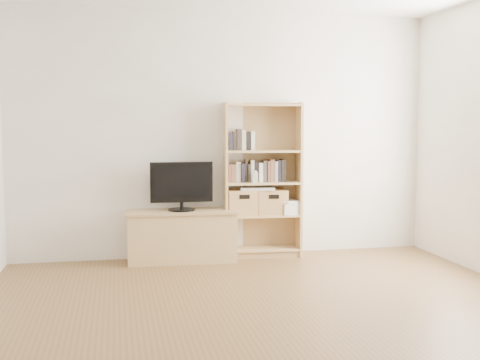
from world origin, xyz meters
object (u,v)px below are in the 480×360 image
object	(u,v)px
tv_stand	(182,237)
bookshelf	(262,180)
basket_left	(242,202)
laptop	(258,188)
television	(182,186)
basket_right	(272,202)
baby_monitor	(255,178)

from	to	relation	value
tv_stand	bookshelf	distance (m)	1.04
tv_stand	basket_left	distance (m)	0.74
tv_stand	laptop	distance (m)	0.95
television	laptop	xyz separation A→B (m)	(0.82, 0.06, -0.04)
tv_stand	basket_left	bearing A→B (deg)	8.75
bookshelf	basket_left	distance (m)	0.32
television	basket_left	xyz separation A→B (m)	(0.65, 0.07, -0.19)
basket_right	tv_stand	bearing A→B (deg)	-172.88
basket_right	bookshelf	bearing A→B (deg)	177.91
tv_stand	laptop	size ratio (longest dim) A/B	3.05
laptop	baby_monitor	bearing A→B (deg)	-106.38
laptop	tv_stand	bearing A→B (deg)	-164.72
bookshelf	basket_right	size ratio (longest dim) A/B	5.19
bookshelf	basket_right	distance (m)	0.26
tv_stand	baby_monitor	world-z (taller)	baby_monitor
baby_monitor	basket_right	distance (m)	0.34
baby_monitor	laptop	xyz separation A→B (m)	(0.04, 0.08, -0.12)
bookshelf	baby_monitor	size ratio (longest dim) A/B	15.73
tv_stand	bookshelf	world-z (taller)	bookshelf
basket_left	laptop	size ratio (longest dim) A/B	0.89
baby_monitor	basket_right	xyz separation A→B (m)	(0.20, 0.07, -0.27)
bookshelf	television	size ratio (longest dim) A/B	2.56
bookshelf	baby_monitor	xyz separation A→B (m)	(-0.10, -0.09, 0.03)
baby_monitor	basket_right	bearing A→B (deg)	34.65
tv_stand	basket_right	xyz separation A→B (m)	(0.97, 0.05, 0.33)
television	basket_right	bearing A→B (deg)	3.02
baby_monitor	basket_right	size ratio (longest dim) A/B	0.33
tv_stand	baby_monitor	distance (m)	0.98
television	laptop	world-z (taller)	television
basket_right	laptop	distance (m)	0.21
baby_monitor	laptop	bearing A→B (deg)	76.43
tv_stand	television	size ratio (longest dim) A/B	1.72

